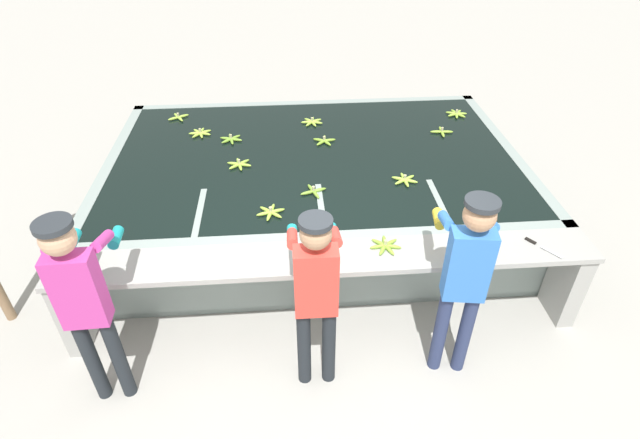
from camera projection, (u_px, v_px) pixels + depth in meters
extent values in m
plane|color=#A3A099|center=(329.00, 343.00, 4.55)|extent=(80.00, 80.00, 0.00)
cube|color=gray|center=(314.00, 214.00, 6.14)|extent=(4.66, 3.10, 0.06)
cube|color=gray|center=(325.00, 271.00, 4.71)|extent=(4.66, 0.12, 0.86)
cube|color=gray|center=(307.00, 131.00, 7.11)|extent=(4.66, 0.12, 0.86)
cube|color=gray|center=(119.00, 195.00, 5.77)|extent=(0.12, 3.10, 0.86)
cube|color=gray|center=(500.00, 179.00, 6.05)|extent=(0.12, 3.10, 0.86)
cube|color=black|center=(314.00, 185.00, 5.89)|extent=(4.42, 2.86, 0.79)
cube|color=gray|center=(206.00, 246.00, 5.01)|extent=(0.06, 0.80, 0.86)
cube|color=gray|center=(321.00, 241.00, 5.08)|extent=(0.06, 0.80, 0.86)
cube|color=gray|center=(433.00, 235.00, 5.15)|extent=(0.06, 0.80, 0.86)
cube|color=#9E9E99|center=(328.00, 258.00, 4.24)|extent=(4.66, 0.45, 0.05)
cube|color=#9E9E99|center=(74.00, 308.00, 4.35)|extent=(0.16, 0.41, 0.81)
cube|color=#9E9E99|center=(566.00, 281.00, 4.63)|extent=(0.16, 0.41, 0.81)
cylinder|color=#1E2328|center=(92.00, 360.00, 3.87)|extent=(0.11, 0.11, 0.87)
cylinder|color=#1E2328|center=(118.00, 358.00, 3.89)|extent=(0.11, 0.11, 0.87)
cube|color=#BC388E|center=(78.00, 290.00, 3.44)|extent=(0.32, 0.18, 0.61)
sphere|color=tan|center=(58.00, 238.00, 3.17)|extent=(0.23, 0.23, 0.23)
cylinder|color=#282D33|center=(52.00, 225.00, 3.11)|extent=(0.25, 0.25, 0.04)
cylinder|color=#BC388E|center=(55.00, 244.00, 3.50)|extent=(0.09, 0.31, 0.18)
cylinder|color=teal|center=(73.00, 240.00, 3.80)|extent=(0.09, 0.20, 0.08)
cylinder|color=#BC388E|center=(102.00, 241.00, 3.53)|extent=(0.09, 0.31, 0.18)
cylinder|color=teal|center=(116.00, 237.00, 3.82)|extent=(0.09, 0.20, 0.08)
cylinder|color=#1E2328|center=(304.00, 346.00, 4.01)|extent=(0.11, 0.11, 0.82)
cylinder|color=#1E2328|center=(329.00, 345.00, 4.02)|extent=(0.11, 0.11, 0.82)
cube|color=#DB3D33|center=(316.00, 281.00, 3.60)|extent=(0.32, 0.17, 0.58)
sphere|color=tan|center=(316.00, 234.00, 3.34)|extent=(0.22, 0.22, 0.22)
cylinder|color=#282D33|center=(316.00, 222.00, 3.28)|extent=(0.23, 0.23, 0.04)
cylinder|color=#DB3D33|center=(292.00, 238.00, 3.67)|extent=(0.08, 0.31, 0.18)
cylinder|color=teal|center=(292.00, 235.00, 3.97)|extent=(0.09, 0.20, 0.08)
cylinder|color=#DB3D33|center=(335.00, 237.00, 3.68)|extent=(0.08, 0.31, 0.18)
cylinder|color=teal|center=(332.00, 234.00, 3.98)|extent=(0.09, 0.20, 0.08)
cylinder|color=navy|center=(440.00, 331.00, 4.11)|extent=(0.11, 0.11, 0.86)
cylinder|color=navy|center=(465.00, 333.00, 4.10)|extent=(0.11, 0.11, 0.86)
cube|color=blue|center=(468.00, 265.00, 3.67)|extent=(0.34, 0.21, 0.61)
sphere|color=tan|center=(480.00, 216.00, 3.40)|extent=(0.23, 0.23, 0.23)
cylinder|color=#282D33|center=(483.00, 203.00, 3.34)|extent=(0.24, 0.24, 0.04)
cylinder|color=blue|center=(446.00, 220.00, 3.75)|extent=(0.12, 0.32, 0.18)
cylinder|color=gold|center=(439.00, 219.00, 4.05)|extent=(0.11, 0.21, 0.08)
cylinder|color=blue|center=(489.00, 222.00, 3.73)|extent=(0.12, 0.32, 0.18)
cylinder|color=gold|center=(479.00, 220.00, 4.03)|extent=(0.11, 0.21, 0.08)
ellipsoid|color=#93BC3D|center=(457.00, 116.00, 6.47)|extent=(0.08, 0.17, 0.04)
ellipsoid|color=#93BC3D|center=(460.00, 115.00, 6.48)|extent=(0.13, 0.16, 0.04)
ellipsoid|color=#93BC3D|center=(461.00, 114.00, 6.52)|extent=(0.17, 0.04, 0.04)
ellipsoid|color=#93BC3D|center=(458.00, 112.00, 6.55)|extent=(0.14, 0.15, 0.04)
ellipsoid|color=#93BC3D|center=(454.00, 112.00, 6.56)|extent=(0.07, 0.17, 0.04)
ellipsoid|color=#93BC3D|center=(452.00, 113.00, 6.53)|extent=(0.17, 0.11, 0.04)
ellipsoid|color=#93BC3D|center=(453.00, 115.00, 6.50)|extent=(0.17, 0.10, 0.04)
cylinder|color=tan|center=(457.00, 111.00, 6.50)|extent=(0.03, 0.03, 0.04)
ellipsoid|color=#8CB738|center=(441.00, 130.00, 6.14)|extent=(0.05, 0.17, 0.04)
ellipsoid|color=#8CB738|center=(437.00, 132.00, 6.09)|extent=(0.17, 0.05, 0.04)
ellipsoid|color=#8CB738|center=(443.00, 134.00, 6.05)|extent=(0.05, 0.17, 0.04)
ellipsoid|color=#8CB738|center=(446.00, 132.00, 6.09)|extent=(0.17, 0.05, 0.04)
cylinder|color=tan|center=(442.00, 129.00, 6.07)|extent=(0.03, 0.03, 0.04)
ellipsoid|color=#9EC642|center=(401.00, 182.00, 5.16)|extent=(0.16, 0.12, 0.04)
ellipsoid|color=#9EC642|center=(406.00, 183.00, 5.15)|extent=(0.05, 0.17, 0.04)
ellipsoid|color=#9EC642|center=(410.00, 181.00, 5.17)|extent=(0.17, 0.11, 0.04)
ellipsoid|color=#9EC642|center=(408.00, 178.00, 5.22)|extent=(0.16, 0.12, 0.04)
ellipsoid|color=#9EC642|center=(403.00, 177.00, 5.23)|extent=(0.05, 0.17, 0.04)
ellipsoid|color=#9EC642|center=(400.00, 179.00, 5.21)|extent=(0.17, 0.11, 0.04)
cylinder|color=tan|center=(405.00, 177.00, 5.17)|extent=(0.03, 0.03, 0.04)
ellipsoid|color=#75A333|center=(316.00, 194.00, 4.97)|extent=(0.09, 0.17, 0.04)
ellipsoid|color=#75A333|center=(318.00, 190.00, 5.03)|extent=(0.17, 0.09, 0.04)
ellipsoid|color=#75A333|center=(311.00, 189.00, 5.05)|extent=(0.09, 0.17, 0.04)
ellipsoid|color=#75A333|center=(308.00, 193.00, 4.99)|extent=(0.17, 0.09, 0.04)
cylinder|color=tan|center=(313.00, 188.00, 4.99)|extent=(0.03, 0.03, 0.04)
ellipsoid|color=#75A333|center=(232.00, 141.00, 5.89)|extent=(0.07, 0.17, 0.04)
ellipsoid|color=#75A333|center=(235.00, 140.00, 5.93)|extent=(0.17, 0.09, 0.04)
ellipsoid|color=#75A333|center=(235.00, 138.00, 5.97)|extent=(0.15, 0.14, 0.04)
ellipsoid|color=#75A333|center=(231.00, 137.00, 5.98)|extent=(0.07, 0.17, 0.04)
ellipsoid|color=#75A333|center=(227.00, 139.00, 5.95)|extent=(0.17, 0.09, 0.04)
ellipsoid|color=#75A333|center=(227.00, 141.00, 5.90)|extent=(0.15, 0.14, 0.04)
cylinder|color=tan|center=(231.00, 136.00, 5.92)|extent=(0.03, 0.03, 0.04)
ellipsoid|color=#7FAD33|center=(329.00, 140.00, 5.91)|extent=(0.17, 0.07, 0.04)
ellipsoid|color=#7FAD33|center=(324.00, 139.00, 5.94)|extent=(0.06, 0.17, 0.04)
ellipsoid|color=#7FAD33|center=(320.00, 140.00, 5.91)|extent=(0.17, 0.10, 0.04)
ellipsoid|color=#7FAD33|center=(321.00, 143.00, 5.86)|extent=(0.14, 0.15, 0.04)
ellipsoid|color=#7FAD33|center=(327.00, 143.00, 5.86)|extent=(0.11, 0.17, 0.04)
cylinder|color=tan|center=(324.00, 138.00, 5.88)|extent=(0.03, 0.03, 0.04)
ellipsoid|color=#9EC642|center=(205.00, 132.00, 6.09)|extent=(0.17, 0.11, 0.04)
ellipsoid|color=#9EC642|center=(202.00, 131.00, 6.11)|extent=(0.07, 0.17, 0.04)
ellipsoid|color=#9EC642|center=(198.00, 132.00, 6.10)|extent=(0.14, 0.15, 0.04)
ellipsoid|color=#9EC642|center=(196.00, 133.00, 6.06)|extent=(0.17, 0.04, 0.04)
ellipsoid|color=#9EC642|center=(197.00, 135.00, 6.03)|extent=(0.13, 0.16, 0.04)
ellipsoid|color=#9EC642|center=(201.00, 135.00, 6.02)|extent=(0.08, 0.17, 0.04)
ellipsoid|color=#9EC642|center=(204.00, 134.00, 6.05)|extent=(0.17, 0.10, 0.04)
cylinder|color=tan|center=(200.00, 130.00, 6.04)|extent=(0.03, 0.03, 0.04)
ellipsoid|color=#9EC642|center=(177.00, 116.00, 6.47)|extent=(0.12, 0.17, 0.04)
ellipsoid|color=#9EC642|center=(174.00, 118.00, 6.41)|extent=(0.17, 0.12, 0.04)
ellipsoid|color=#9EC642|center=(180.00, 119.00, 6.39)|extent=(0.12, 0.17, 0.04)
ellipsoid|color=#9EC642|center=(182.00, 116.00, 6.46)|extent=(0.17, 0.12, 0.04)
cylinder|color=tan|center=(178.00, 115.00, 6.41)|extent=(0.03, 0.03, 0.04)
ellipsoid|color=#93BC3D|center=(243.00, 162.00, 5.48)|extent=(0.15, 0.14, 0.04)
ellipsoid|color=#93BC3D|center=(238.00, 162.00, 5.49)|extent=(0.07, 0.17, 0.04)
ellipsoid|color=#93BC3D|center=(235.00, 164.00, 5.46)|extent=(0.17, 0.09, 0.04)
ellipsoid|color=#93BC3D|center=(235.00, 166.00, 5.42)|extent=(0.15, 0.14, 0.04)
ellipsoid|color=#93BC3D|center=(240.00, 167.00, 5.41)|extent=(0.07, 0.17, 0.04)
ellipsoid|color=#93BC3D|center=(244.00, 165.00, 5.44)|extent=(0.17, 0.09, 0.04)
cylinder|color=tan|center=(239.00, 161.00, 5.43)|extent=(0.03, 0.03, 0.04)
ellipsoid|color=#9EC642|center=(314.00, 124.00, 6.28)|extent=(0.08, 0.17, 0.04)
ellipsoid|color=#9EC642|center=(316.00, 122.00, 6.31)|extent=(0.17, 0.10, 0.04)
ellipsoid|color=#9EC642|center=(316.00, 121.00, 6.35)|extent=(0.17, 0.11, 0.04)
ellipsoid|color=#9EC642|center=(312.00, 120.00, 6.37)|extent=(0.06, 0.17, 0.04)
ellipsoid|color=#9EC642|center=(309.00, 121.00, 6.35)|extent=(0.14, 0.15, 0.04)
ellipsoid|color=#9EC642|center=(308.00, 122.00, 6.32)|extent=(0.17, 0.05, 0.04)
ellipsoid|color=#9EC642|center=(310.00, 123.00, 6.28)|extent=(0.13, 0.16, 0.04)
cylinder|color=tan|center=(312.00, 119.00, 6.30)|extent=(0.03, 0.03, 0.04)
ellipsoid|color=#93BC3D|center=(266.00, 210.00, 4.75)|extent=(0.15, 0.14, 0.04)
ellipsoid|color=#93BC3D|center=(265.00, 213.00, 4.70)|extent=(0.17, 0.08, 0.04)
ellipsoid|color=#93BC3D|center=(269.00, 216.00, 4.67)|extent=(0.07, 0.17, 0.04)
ellipsoid|color=#93BC3D|center=(275.00, 214.00, 4.69)|extent=(0.15, 0.14, 0.04)
ellipsoid|color=#93BC3D|center=(276.00, 211.00, 4.73)|extent=(0.17, 0.08, 0.04)
ellipsoid|color=#93BC3D|center=(272.00, 209.00, 4.76)|extent=(0.07, 0.17, 0.04)
cylinder|color=tan|center=(270.00, 209.00, 4.70)|extent=(0.03, 0.03, 0.04)
ellipsoid|color=#7FAD33|center=(379.00, 246.00, 4.30)|extent=(0.17, 0.06, 0.04)
ellipsoid|color=#7FAD33|center=(383.00, 249.00, 4.27)|extent=(0.12, 0.17, 0.04)
ellipsoid|color=#7FAD33|center=(389.00, 249.00, 4.27)|extent=(0.10, 0.17, 0.04)
ellipsoid|color=#7FAD33|center=(392.00, 246.00, 4.30)|extent=(0.17, 0.08, 0.04)
ellipsoid|color=#7FAD33|center=(390.00, 243.00, 4.34)|extent=(0.16, 0.13, 0.04)
ellipsoid|color=#7FAD33|center=(385.00, 242.00, 4.35)|extent=(0.05, 0.17, 0.04)
ellipsoid|color=#7FAD33|center=(380.00, 243.00, 4.34)|extent=(0.15, 0.14, 0.04)
cylinder|color=tan|center=(386.00, 242.00, 4.29)|extent=(0.03, 0.03, 0.04)
ellipsoid|color=#9EC642|center=(87.00, 268.00, 4.07)|extent=(0.15, 0.14, 0.04)
ellipsoid|color=#9EC642|center=(80.00, 267.00, 4.08)|extent=(0.08, 0.17, 0.04)
ellipsoid|color=#9EC642|center=(74.00, 270.00, 4.05)|extent=(0.17, 0.08, 0.04)
ellipsoid|color=#9EC642|center=(74.00, 275.00, 4.01)|extent=(0.15, 0.14, 0.04)
ellipsoid|color=#9EC642|center=(80.00, 276.00, 4.00)|extent=(0.08, 0.17, 0.04)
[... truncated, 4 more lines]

